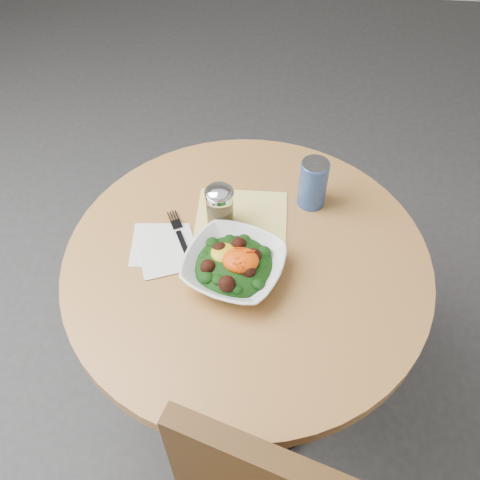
{
  "coord_description": "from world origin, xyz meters",
  "views": [
    {
      "loc": [
        0.07,
        -0.8,
        1.78
      ],
      "look_at": [
        -0.02,
        0.01,
        0.81
      ],
      "focal_mm": 40.0,
      "sensor_mm": 36.0,
      "label": 1
    }
  ],
  "objects": [
    {
      "name": "ground",
      "position": [
        0.0,
        0.0,
        0.0
      ],
      "size": [
        6.0,
        6.0,
        0.0
      ],
      "primitive_type": "plane",
      "color": "#313134",
      "rests_on": "ground"
    },
    {
      "name": "spice_shaker",
      "position": [
        -0.08,
        0.1,
        0.81
      ],
      "size": [
        0.07,
        0.07,
        0.13
      ],
      "color": "silver",
      "rests_on": "table"
    },
    {
      "name": "table",
      "position": [
        0.0,
        0.0,
        0.55
      ],
      "size": [
        0.9,
        0.9,
        0.75
      ],
      "color": "black",
      "rests_on": "ground"
    },
    {
      "name": "salad_bowl",
      "position": [
        -0.03,
        -0.05,
        0.78
      ],
      "size": [
        0.29,
        0.29,
        0.09
      ],
      "color": "white",
      "rests_on": "table"
    },
    {
      "name": "cloth_napkin",
      "position": [
        -0.03,
        0.12,
        0.75
      ],
      "size": [
        0.24,
        0.22,
        0.0
      ],
      "primitive_type": "cube",
      "rotation": [
        0.0,
        0.0,
        0.03
      ],
      "color": "yellow",
      "rests_on": "table"
    },
    {
      "name": "beverage_can",
      "position": [
        0.15,
        0.21,
        0.82
      ],
      "size": [
        0.07,
        0.07,
        0.14
      ],
      "color": "navy",
      "rests_on": "table"
    },
    {
      "name": "paper_napkins",
      "position": [
        -0.21,
        0.01,
        0.75
      ],
      "size": [
        0.19,
        0.19,
        0.0
      ],
      "color": "silver",
      "rests_on": "table"
    },
    {
      "name": "fork",
      "position": [
        -0.17,
        0.05,
        0.76
      ],
      "size": [
        0.1,
        0.19,
        0.0
      ],
      "color": "black",
      "rests_on": "table"
    }
  ]
}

